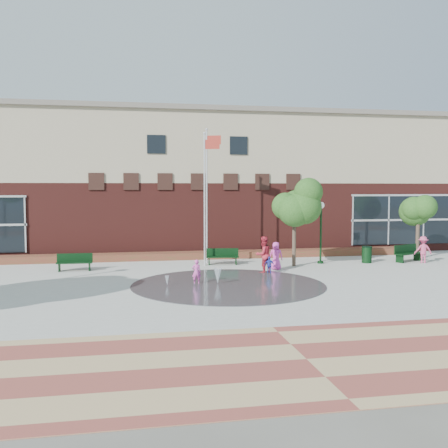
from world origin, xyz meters
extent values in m
plane|color=#666056|center=(0.00, 0.00, 0.00)|extent=(120.00, 120.00, 0.00)
cube|color=#A8A8A0|center=(0.00, 4.00, 0.00)|extent=(46.00, 18.00, 0.01)
cube|color=brown|center=(0.00, -7.00, 0.00)|extent=(46.00, 6.00, 0.01)
cylinder|color=#383A3D|center=(0.00, 3.00, 0.00)|extent=(8.40, 8.40, 0.01)
cube|color=#58221D|center=(0.00, 17.50, 2.25)|extent=(44.00, 10.00, 4.50)
cube|color=tan|center=(0.00, 17.50, 6.75)|extent=(44.00, 10.00, 4.50)
cube|color=slate|center=(0.00, 17.50, 9.05)|extent=(44.40, 10.40, 0.30)
cube|color=black|center=(15.00, 12.48, 2.11)|extent=(10.00, 0.12, 3.19)
cube|color=black|center=(-2.50, 12.48, 6.79)|extent=(1.10, 0.10, 1.10)
cube|color=black|center=(2.50, 12.48, 6.79)|extent=(1.10, 0.10, 1.10)
cube|color=maroon|center=(0.00, 11.60, 0.00)|extent=(26.00, 1.20, 0.40)
cylinder|color=white|center=(0.10, 9.72, 3.69)|extent=(0.09, 0.09, 7.38)
sphere|color=white|center=(0.10, 9.72, 7.42)|extent=(0.14, 0.14, 0.14)
cube|color=#A22D21|center=(0.47, 9.56, 6.84)|extent=(0.76, 0.32, 0.49)
cylinder|color=white|center=(-0.16, 8.81, 3.54)|extent=(0.09, 0.09, 7.07)
sphere|color=white|center=(-0.16, 8.81, 7.12)|extent=(0.15, 0.15, 0.15)
cube|color=#A22D21|center=(0.23, 8.68, 6.53)|extent=(0.78, 0.26, 0.50)
cylinder|color=black|center=(6.28, 8.36, 1.55)|extent=(0.11, 0.11, 3.10)
cylinder|color=black|center=(6.28, 8.36, 0.07)|extent=(0.33, 0.33, 0.15)
sphere|color=white|center=(6.28, 8.36, 3.26)|extent=(0.36, 0.36, 0.36)
cube|color=black|center=(-6.92, 8.18, 0.44)|extent=(1.78, 0.51, 0.06)
cube|color=black|center=(-6.92, 8.40, 0.67)|extent=(1.77, 0.07, 0.44)
cube|color=black|center=(0.85, 8.96, 0.44)|extent=(1.82, 0.74, 0.06)
cube|color=black|center=(0.88, 9.17, 0.67)|extent=(1.76, 0.30, 0.44)
cube|color=black|center=(11.47, 8.09, 0.49)|extent=(2.00, 1.28, 0.06)
cube|color=black|center=(11.37, 8.30, 0.74)|extent=(1.80, 0.84, 0.49)
cylinder|color=black|center=(8.92, 8.12, 0.46)|extent=(0.55, 0.55, 0.91)
cylinder|color=black|center=(8.92, 8.12, 0.93)|extent=(0.58, 0.58, 0.05)
cylinder|color=#403126|center=(4.51, 7.68, 1.45)|extent=(0.20, 0.20, 2.89)
cylinder|color=#403126|center=(12.60, 9.09, 1.26)|extent=(0.22, 0.22, 2.52)
cone|color=white|center=(-0.42, 3.24, 0.00)|extent=(0.35, 0.35, 0.68)
cone|color=white|center=(-2.62, 3.26, 0.00)|extent=(0.19, 0.19, 0.42)
imported|color=#DC4CAF|center=(-1.32, 3.53, 0.54)|extent=(0.40, 0.27, 1.09)
imported|color=#BD2738|center=(2.36, 5.95, 0.91)|extent=(1.08, 0.97, 1.82)
imported|color=#DC40B1|center=(3.24, 6.75, 0.72)|extent=(0.78, 0.57, 1.45)
imported|color=#2F3FB8|center=(2.56, 5.57, 0.43)|extent=(0.55, 0.41, 0.87)
imported|color=#CA4674|center=(12.01, 7.52, 0.76)|extent=(1.07, 0.74, 1.51)
camera|label=1|loc=(-4.33, -19.02, 4.24)|focal=42.00mm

